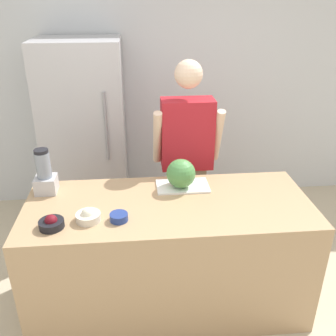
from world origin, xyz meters
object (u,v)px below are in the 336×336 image
at_px(bowl_cream, 88,216).
at_px(blender, 45,175).
at_px(watermelon, 181,173).
at_px(bowl_cherries, 51,223).
at_px(refrigerator, 85,134).
at_px(bowl_small_blue, 119,217).
at_px(person, 187,160).

distance_m(bowl_cream, blender, 0.54).
relative_size(watermelon, blender, 0.64).
bearing_deg(bowl_cherries, bowl_cream, 14.40).
bearing_deg(blender, refrigerator, 81.96).
bearing_deg(bowl_small_blue, blender, 141.28).
height_order(refrigerator, bowl_cream, refrigerator).
bearing_deg(bowl_small_blue, bowl_cherries, -174.46).
distance_m(person, bowl_cream, 1.14).
relative_size(bowl_small_blue, blender, 0.35).
bearing_deg(bowl_small_blue, watermelon, 41.32).
distance_m(bowl_cherries, blender, 0.49).
bearing_deg(person, blender, -157.45).
relative_size(bowl_cream, bowl_small_blue, 1.36).
bearing_deg(bowl_cream, person, 48.96).
height_order(refrigerator, bowl_cherries, refrigerator).
relative_size(person, blender, 5.20).
xyz_separation_m(refrigerator, watermelon, (0.82, -1.16, 0.09)).
bearing_deg(refrigerator, bowl_cream, -83.32).
distance_m(refrigerator, person, 1.15).
height_order(refrigerator, blender, refrigerator).
distance_m(person, bowl_small_blue, 1.04).
bearing_deg(bowl_small_blue, refrigerator, 103.54).
relative_size(person, bowl_small_blue, 14.86).
bearing_deg(person, refrigerator, 144.22).
bearing_deg(bowl_cherries, watermelon, 26.71).
relative_size(person, watermelon, 8.11).
bearing_deg(blender, watermelon, -2.01).
bearing_deg(watermelon, refrigerator, 125.30).
xyz_separation_m(person, bowl_small_blue, (-0.56, -0.88, 0.01)).
relative_size(refrigerator, bowl_cherries, 11.73).
distance_m(bowl_small_blue, blender, 0.69).
bearing_deg(person, watermelon, -102.88).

